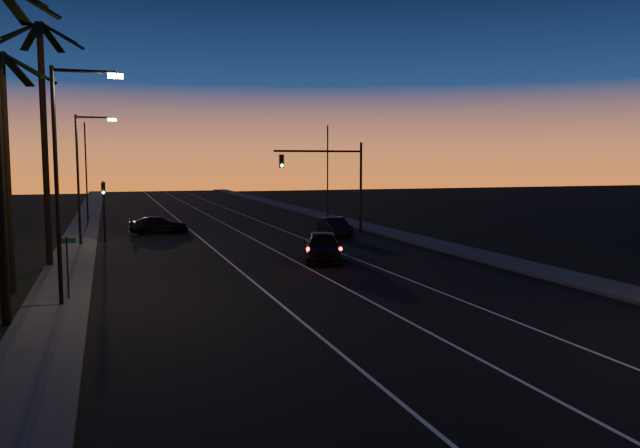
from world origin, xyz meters
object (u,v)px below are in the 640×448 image
object	(u,v)px
right_car	(335,227)
signal_mast	(332,171)
cross_car	(159,225)
lead_car	(323,246)

from	to	relation	value
right_car	signal_mast	bearing A→B (deg)	74.12
signal_mast	cross_car	world-z (taller)	signal_mast
signal_mast	cross_car	bearing A→B (deg)	162.60
lead_car	right_car	size ratio (longest dim) A/B	1.34
cross_car	signal_mast	bearing A→B (deg)	-17.40
right_car	cross_car	world-z (taller)	right_car
right_car	cross_car	bearing A→B (deg)	152.80
lead_car	right_car	world-z (taller)	lead_car
lead_car	cross_car	distance (m)	18.29
signal_mast	lead_car	xyz separation A→B (m)	(-5.15, -12.66, -3.94)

